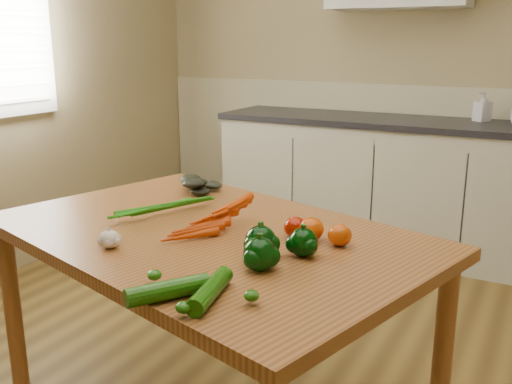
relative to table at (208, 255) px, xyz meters
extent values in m
cube|color=tan|center=(0.07, 2.55, 0.60)|extent=(4.00, 0.02, 2.60)
cube|color=#C3BA92|center=(0.07, 2.53, -0.15)|extent=(3.98, 0.03, 1.10)
cube|color=#B6B198|center=(0.27, 2.23, -0.27)|extent=(2.80, 0.60, 0.86)
cube|color=#26252A|center=(0.27, 2.23, 0.18)|extent=(2.84, 0.64, 0.04)
cube|color=#94592B|center=(0.00, 0.00, 0.07)|extent=(1.66, 1.30, 0.04)
cylinder|color=#94582B|center=(-0.75, -0.21, -0.33)|extent=(0.06, 0.06, 0.74)
cylinder|color=#94582B|center=(-0.53, 0.57, -0.33)|extent=(0.06, 0.06, 0.74)
cylinder|color=#94582B|center=(0.75, 0.21, -0.33)|extent=(0.06, 0.06, 0.74)
imported|color=silver|center=(0.55, 2.36, 0.30)|extent=(0.12, 0.12, 0.18)
ellipsoid|color=silver|center=(-0.17, -0.28, 0.11)|extent=(0.07, 0.07, 0.06)
sphere|color=black|center=(0.27, -0.13, 0.13)|extent=(0.09, 0.09, 0.09)
sphere|color=black|center=(0.38, -0.07, 0.13)|extent=(0.08, 0.08, 0.08)
sphere|color=black|center=(0.31, -0.22, 0.13)|extent=(0.09, 0.09, 0.09)
ellipsoid|color=#991502|center=(0.29, 0.08, 0.12)|extent=(0.07, 0.07, 0.07)
ellipsoid|color=#C44304|center=(0.34, 0.07, 0.12)|extent=(0.08, 0.08, 0.07)
ellipsoid|color=#C44304|center=(0.44, 0.07, 0.12)|extent=(0.07, 0.07, 0.07)
cylinder|color=#134807|center=(0.29, -0.44, 0.11)|extent=(0.09, 0.22, 0.05)
cylinder|color=#134807|center=(0.20, -0.49, 0.11)|extent=(0.16, 0.20, 0.05)
camera|label=1|loc=(1.00, -1.52, 0.70)|focal=40.00mm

